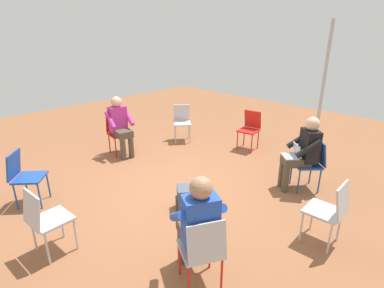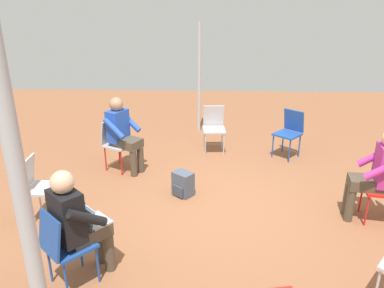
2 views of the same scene
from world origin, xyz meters
TOP-DOWN VIEW (x-y plane):
  - ground_plane at (0.00, 0.00)m, footprint 14.00×14.00m
  - chair_east at (2.10, -0.27)m, footprint 0.50×0.46m
  - chair_southwest at (-1.55, -1.59)m, footprint 0.58×0.59m
  - chair_north at (-0.05, 2.07)m, footprint 0.42×0.46m
  - chair_south at (0.20, -2.43)m, footprint 0.46×0.49m
  - chair_northwest at (-1.69, 1.20)m, footprint 0.57×0.55m
  - chair_northeast at (1.30, 1.85)m, footprint 0.58×0.59m
  - chair_southeast at (1.68, -1.78)m, footprint 0.59×0.58m
  - chair_west at (-2.31, -0.37)m, footprint 0.45×0.41m
  - person_with_laptop at (-1.44, -1.46)m, footprint 0.64×0.64m
  - person_in_blue at (-1.54, 1.12)m, footprint 0.63×0.62m
  - person_in_magenta at (1.93, -0.24)m, footprint 0.56×0.55m
  - backpack_near_laptop_user at (-0.52, 0.31)m, footprint 0.34×0.33m
  - tent_pole_far at (-0.92, -3.28)m, footprint 0.07×0.07m

SIDE VIEW (x-z plane):
  - ground_plane at x=0.00m, z-range 0.00..0.00m
  - backpack_near_laptop_user at x=-0.52m, z-range -0.02..0.34m
  - chair_east at x=2.10m, z-range 0.07..0.92m
  - chair_southwest at x=-1.55m, z-range 0.07..0.92m
  - chair_north at x=-0.05m, z-range 0.07..0.92m
  - chair_south at x=0.20m, z-range 0.07..0.92m
  - chair_northwest at x=-1.69m, z-range 0.07..0.92m
  - chair_northeast at x=1.30m, z-range 0.07..0.92m
  - chair_southeast at x=1.68m, z-range 0.07..0.92m
  - chair_west at x=-2.31m, z-range 0.07..0.92m
  - person_with_laptop at x=-1.44m, z-range 0.07..1.31m
  - person_in_blue at x=-1.54m, z-range 0.07..1.31m
  - person_in_magenta at x=1.93m, z-range 0.07..1.31m
  - tent_pole_far at x=-0.92m, z-range 0.00..2.70m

